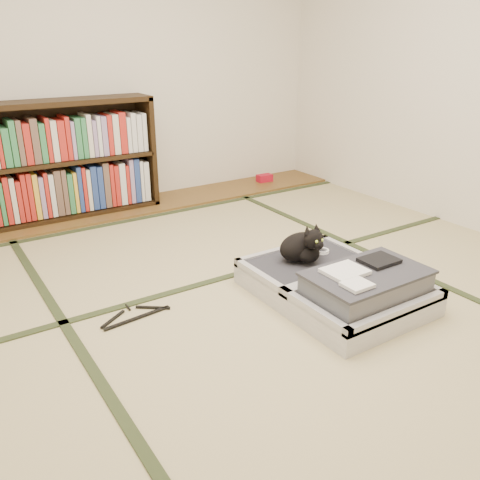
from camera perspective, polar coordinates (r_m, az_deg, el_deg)
floor at (r=2.83m, az=3.04°, el=-7.14°), size 4.50×4.50×0.00m
wood_strip at (r=4.46m, az=-12.20°, el=3.61°), size 4.00×0.50×0.02m
red_item at (r=5.13m, az=2.77°, el=6.97°), size 0.15×0.10×0.07m
room_shell at (r=2.48m, az=3.77°, el=23.98°), size 4.50×4.50×4.50m
tatami_borders at (r=3.19m, az=-2.17°, el=-3.48°), size 4.00×4.50×0.01m
bookcase at (r=4.28m, az=-18.82°, el=8.31°), size 1.40×0.32×0.92m
suitcase at (r=2.85m, az=11.06°, el=-5.01°), size 0.71×0.95×0.28m
cat at (r=2.98m, az=7.14°, el=-0.73°), size 0.32×0.32×0.26m
cable_coil at (r=3.15m, az=9.15°, el=-1.25°), size 0.10×0.10×0.02m
hanger at (r=2.75m, az=-11.69°, el=-8.29°), size 0.39×0.19×0.01m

